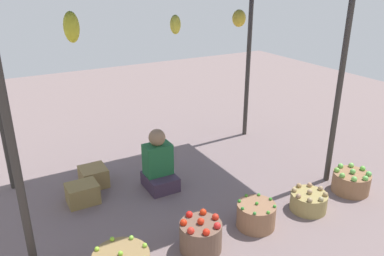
{
  "coord_description": "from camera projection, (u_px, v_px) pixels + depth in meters",
  "views": [
    {
      "loc": [
        -1.92,
        -3.94,
        2.51
      ],
      "look_at": [
        0.0,
        -0.51,
        0.95
      ],
      "focal_mm": 35.94,
      "sensor_mm": 36.0,
      "label": 1
    }
  ],
  "objects": [
    {
      "name": "ground_plane",
      "position": [
        173.0,
        183.0,
        4.99
      ],
      "size": [
        14.0,
        14.0,
        0.0
      ],
      "primitive_type": "plane",
      "color": "slate"
    },
    {
      "name": "market_stall_structure",
      "position": [
        168.0,
        1.0,
        4.16
      ],
      "size": [
        3.93,
        2.11,
        2.44
      ],
      "color": "#38332D",
      "rests_on": "ground"
    },
    {
      "name": "vendor_person",
      "position": [
        159.0,
        166.0,
        4.81
      ],
      "size": [
        0.36,
        0.44,
        0.78
      ],
      "color": "#402F43",
      "rests_on": "ground"
    },
    {
      "name": "basket_red_tomatoes",
      "position": [
        201.0,
        236.0,
        3.74
      ],
      "size": [
        0.42,
        0.42,
        0.36
      ],
      "color": "brown",
      "rests_on": "ground"
    },
    {
      "name": "basket_green_chilies",
      "position": [
        256.0,
        215.0,
        4.1
      ],
      "size": [
        0.41,
        0.41,
        0.3
      ],
      "color": "#8D6346",
      "rests_on": "ground"
    },
    {
      "name": "basket_potatoes",
      "position": [
        309.0,
        201.0,
        4.4
      ],
      "size": [
        0.41,
        0.41,
        0.26
      ],
      "color": "#99864E",
      "rests_on": "ground"
    },
    {
      "name": "basket_green_apples",
      "position": [
        351.0,
        182.0,
        4.77
      ],
      "size": [
        0.45,
        0.45,
        0.31
      ],
      "color": "#8C6344",
      "rests_on": "ground"
    },
    {
      "name": "wooden_crate_near_vendor",
      "position": [
        83.0,
        193.0,
        4.53
      ],
      "size": [
        0.36,
        0.29,
        0.24
      ],
      "primitive_type": "cube",
      "color": "olive",
      "rests_on": "ground"
    },
    {
      "name": "wooden_crate_stacked_rear",
      "position": [
        94.0,
        177.0,
        4.91
      ],
      "size": [
        0.32,
        0.33,
        0.25
      ],
      "primitive_type": "cube",
      "color": "olive",
      "rests_on": "ground"
    }
  ]
}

